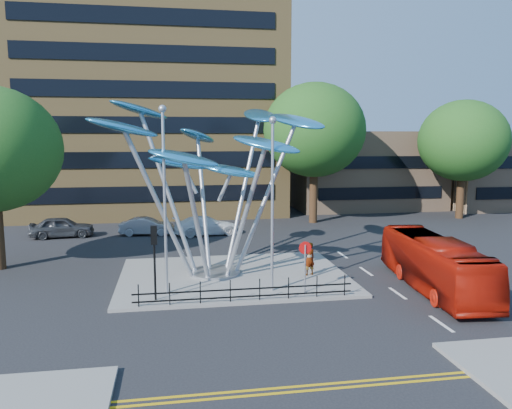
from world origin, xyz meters
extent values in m
plane|color=black|center=(0.00, 0.00, 0.00)|extent=(120.00, 120.00, 0.00)
cube|color=slate|center=(-1.00, 6.00, 0.07)|extent=(12.00, 9.00, 0.15)
cube|color=gold|center=(0.00, -6.00, 0.01)|extent=(40.00, 0.12, 0.01)
cube|color=gold|center=(0.00, -6.30, 0.01)|extent=(40.00, 0.12, 0.01)
cube|color=olive|center=(-6.00, 32.00, 15.00)|extent=(25.00, 15.00, 30.00)
cube|color=tan|center=(16.00, 30.00, 4.00)|extent=(15.00, 8.00, 8.00)
cube|color=tan|center=(30.00, 28.00, 3.50)|extent=(12.00, 8.00, 7.00)
cylinder|color=black|center=(8.00, 22.00, 2.86)|extent=(0.70, 0.70, 5.72)
ellipsoid|color=#144715|center=(8.00, 22.00, 8.06)|extent=(8.80, 8.80, 8.10)
cylinder|color=black|center=(22.00, 22.00, 2.53)|extent=(0.70, 0.70, 5.06)
ellipsoid|color=#144715|center=(22.00, 22.00, 7.13)|extent=(8.00, 8.00, 7.36)
cylinder|color=#9EA0A5|center=(-2.00, 6.50, 0.21)|extent=(2.80, 2.80, 0.12)
cylinder|color=#9EA0A5|center=(-3.20, 5.90, 4.05)|extent=(0.24, 0.24, 7.80)
ellipsoid|color=#319AD6|center=(-6.40, 4.90, 7.95)|extent=(3.92, 2.95, 1.39)
cylinder|color=#9EA0A5|center=(-2.40, 5.50, 3.35)|extent=(0.24, 0.24, 6.40)
ellipsoid|color=#319AD6|center=(-3.60, 3.30, 6.55)|extent=(3.47, 1.78, 1.31)
cylinder|color=#9EA0A5|center=(-1.40, 5.70, 3.65)|extent=(0.24, 0.24, 7.00)
ellipsoid|color=#319AD6|center=(0.40, 4.10, 7.15)|extent=(3.81, 3.11, 1.36)
cylinder|color=#9EA0A5|center=(-0.80, 6.50, 4.25)|extent=(0.24, 0.24, 8.20)
ellipsoid|color=#319AD6|center=(2.60, 6.90, 8.35)|extent=(3.52, 4.06, 1.44)
cylinder|color=#9EA0A5|center=(-1.20, 7.40, 4.45)|extent=(0.24, 0.24, 8.60)
ellipsoid|color=#319AD6|center=(1.00, 9.40, 8.75)|extent=(2.21, 3.79, 1.39)
cylinder|color=#9EA0A5|center=(-2.20, 7.50, 3.85)|extent=(0.24, 0.24, 7.40)
ellipsoid|color=#319AD6|center=(-2.60, 10.10, 7.55)|extent=(3.02, 3.71, 1.34)
cylinder|color=#9EA0A5|center=(-3.00, 6.90, 4.55)|extent=(0.24, 0.24, 8.80)
ellipsoid|color=#319AD6|center=(-5.80, 8.30, 8.95)|extent=(3.88, 3.60, 1.42)
ellipsoid|color=#319AD6|center=(-3.80, 6.70, 6.15)|extent=(3.40, 1.96, 1.13)
ellipsoid|color=#319AD6|center=(-1.10, 6.10, 5.75)|extent=(3.39, 2.16, 1.11)
cylinder|color=#9EA0A5|center=(-4.50, 3.50, 4.40)|extent=(0.14, 0.14, 8.50)
sphere|color=#9EA0A5|center=(-4.50, 3.50, 8.77)|extent=(0.36, 0.36, 0.36)
cylinder|color=#9EA0A5|center=(0.50, 3.00, 4.15)|extent=(0.14, 0.14, 8.00)
sphere|color=#9EA0A5|center=(0.50, 3.00, 8.27)|extent=(0.36, 0.36, 0.36)
cylinder|color=black|center=(-5.00, 2.50, 1.75)|extent=(0.10, 0.10, 3.20)
cube|color=black|center=(-5.00, 2.50, 3.15)|extent=(0.28, 0.18, 0.85)
sphere|color=#FF0C0C|center=(-5.00, 2.50, 3.43)|extent=(0.18, 0.18, 0.18)
cylinder|color=#9EA0A5|center=(2.00, 2.50, 1.30)|extent=(0.08, 0.08, 2.30)
cylinder|color=red|center=(2.00, 2.53, 2.30)|extent=(0.60, 0.04, 0.60)
cube|color=white|center=(2.00, 2.55, 2.30)|extent=(0.42, 0.03, 0.10)
cylinder|color=black|center=(-5.70, 1.70, 0.65)|extent=(0.05, 0.05, 1.00)
cylinder|color=black|center=(-4.36, 1.70, 0.65)|extent=(0.05, 0.05, 1.00)
cylinder|color=black|center=(-3.01, 1.70, 0.65)|extent=(0.05, 0.05, 1.00)
cylinder|color=black|center=(-1.67, 1.70, 0.65)|extent=(0.05, 0.05, 1.00)
cylinder|color=black|center=(-0.33, 1.70, 0.65)|extent=(0.05, 0.05, 1.00)
cylinder|color=black|center=(1.01, 1.70, 0.65)|extent=(0.05, 0.05, 1.00)
cylinder|color=black|center=(2.36, 1.70, 0.65)|extent=(0.05, 0.05, 1.00)
cylinder|color=black|center=(3.70, 1.70, 0.65)|extent=(0.05, 0.05, 1.00)
cube|color=black|center=(-1.00, 1.70, 0.70)|extent=(10.00, 0.06, 0.06)
cube|color=black|center=(-1.00, 1.70, 0.35)|extent=(10.00, 0.06, 0.06)
imported|color=#A21407|center=(8.50, 2.29, 1.31)|extent=(3.08, 9.60, 2.63)
imported|color=gray|center=(3.00, 5.33, 1.04)|extent=(0.75, 0.60, 1.78)
imported|color=#3C3F43|center=(-12.39, 18.85, 0.78)|extent=(4.75, 2.32, 1.56)
imported|color=#9B9CA2|center=(-6.14, 18.70, 0.67)|extent=(4.20, 1.84, 1.34)
imported|color=white|center=(-1.64, 18.00, 0.72)|extent=(5.19, 2.73, 1.44)
camera|label=1|loc=(-4.11, -19.83, 7.55)|focal=35.00mm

